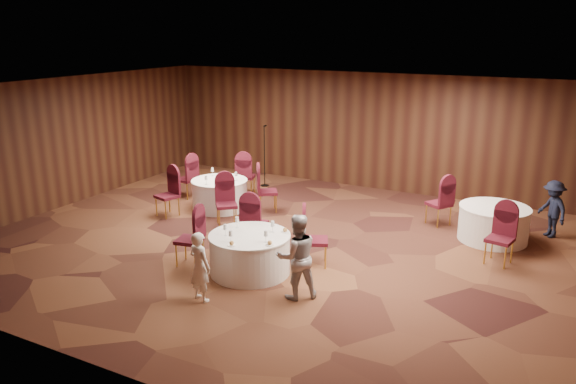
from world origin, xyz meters
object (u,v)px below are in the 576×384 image
at_px(table_left, 220,194).
at_px(man_c, 552,209).
at_px(table_main, 250,253).
at_px(woman_b, 297,256).
at_px(woman_a, 200,267).
at_px(mic_stand, 265,168).
at_px(table_right, 493,223).

distance_m(table_left, man_c, 7.62).
distance_m(table_main, woman_b, 1.34).
relative_size(table_main, man_c, 1.20).
xyz_separation_m(table_main, woman_b, (1.20, -0.48, 0.36)).
relative_size(table_left, man_c, 1.11).
height_order(table_left, woman_b, woman_b).
height_order(woman_a, man_c, man_c).
height_order(table_main, table_left, same).
relative_size(mic_stand, man_c, 1.40).
bearing_deg(woman_b, table_right, -162.75).
xyz_separation_m(table_right, woman_a, (-3.86, -5.12, 0.22)).
height_order(table_main, table_right, same).
bearing_deg(table_right, table_left, -171.96).
xyz_separation_m(table_main, man_c, (4.77, 4.61, 0.25)).
bearing_deg(mic_stand, table_main, -62.64).
height_order(table_right, woman_b, woman_b).
bearing_deg(man_c, table_left, -116.90).
xyz_separation_m(mic_stand, woman_b, (3.93, -5.74, 0.21)).
relative_size(table_main, woman_a, 1.25).
distance_m(table_left, table_right, 6.42).
height_order(woman_a, woman_b, woman_b).
xyz_separation_m(mic_stand, woman_a, (2.57, -6.57, 0.08)).
xyz_separation_m(table_main, table_left, (-2.66, 2.92, -0.00)).
bearing_deg(woman_a, table_right, -113.25).
bearing_deg(table_main, table_right, 45.82).
relative_size(table_left, woman_a, 1.16).
bearing_deg(woman_a, woman_b, -134.72).
bearing_deg(woman_b, woman_a, -10.96).
bearing_deg(woman_b, table_left, -83.81).
bearing_deg(table_left, mic_stand, 91.64).
bearing_deg(mic_stand, woman_b, -55.62).
height_order(table_main, woman_b, woman_b).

